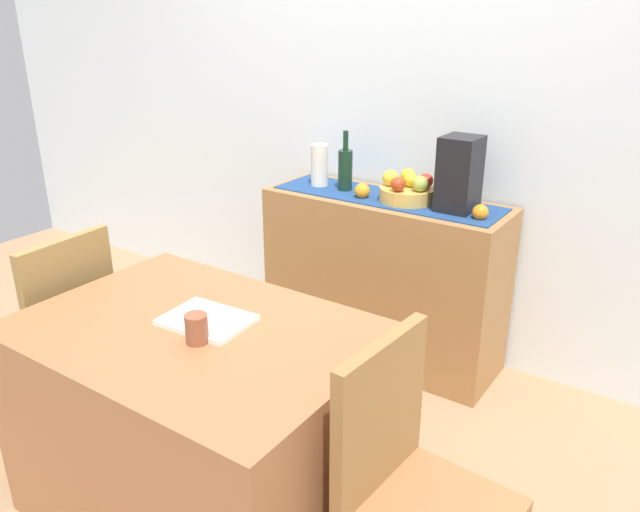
{
  "coord_description": "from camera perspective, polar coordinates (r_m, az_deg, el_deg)",
  "views": [
    {
      "loc": [
        1.43,
        -1.66,
        1.7
      ],
      "look_at": [
        0.04,
        0.38,
        0.72
      ],
      "focal_mm": 34.94,
      "sensor_mm": 36.0,
      "label": 1
    }
  ],
  "objects": [
    {
      "name": "table_runner",
      "position": [
        3.04,
        6.08,
        5.33
      ],
      "size": [
        1.14,
        0.32,
        0.01
      ],
      "primitive_type": "cube",
      "color": "navy",
      "rests_on": "sideboard_console"
    },
    {
      "name": "dining_table",
      "position": [
        2.27,
        -10.74,
        -14.72
      ],
      "size": [
        1.17,
        0.82,
        0.74
      ],
      "primitive_type": "cube",
      "color": "#9A633B",
      "rests_on": "ground"
    },
    {
      "name": "apple_rear",
      "position": [
        2.9,
        9.17,
        6.55
      ],
      "size": [
        0.07,
        0.07,
        0.07
      ],
      "primitive_type": "sphere",
      "color": "#9AB442",
      "rests_on": "fruit_bowl"
    },
    {
      "name": "ground_plane",
      "position": [
        2.78,
        -5.3,
        -16.46
      ],
      "size": [
        6.4,
        6.4,
        0.02
      ],
      "primitive_type": "cube",
      "color": "#A07B56",
      "rests_on": "ground"
    },
    {
      "name": "ceramic_vase",
      "position": [
        3.21,
        -0.05,
        8.27
      ],
      "size": [
        0.09,
        0.09,
        0.22
      ],
      "primitive_type": "cylinder",
      "color": "silver",
      "rests_on": "sideboard_console"
    },
    {
      "name": "apple_left",
      "position": [
        2.97,
        9.68,
        6.82
      ],
      "size": [
        0.07,
        0.07,
        0.07
      ],
      "primitive_type": "sphere",
      "color": "red",
      "rests_on": "fruit_bowl"
    },
    {
      "name": "fruit_bowl",
      "position": [
        2.98,
        7.99,
        5.63
      ],
      "size": [
        0.26,
        0.26,
        0.07
      ],
      "primitive_type": "cylinder",
      "color": "gold",
      "rests_on": "table_runner"
    },
    {
      "name": "wine_bottle",
      "position": [
        3.13,
        2.33,
        7.96
      ],
      "size": [
        0.07,
        0.07,
        0.3
      ],
      "color": "#133020",
      "rests_on": "sideboard_console"
    },
    {
      "name": "apple_front",
      "position": [
        2.98,
        8.33,
        6.92
      ],
      "size": [
        0.07,
        0.07,
        0.07
      ],
      "primitive_type": "sphere",
      "color": "gold",
      "rests_on": "fruit_bowl"
    },
    {
      "name": "apple_center",
      "position": [
        2.89,
        7.16,
        6.54
      ],
      "size": [
        0.07,
        0.07,
        0.07
      ],
      "primitive_type": "sphere",
      "color": "#AD391A",
      "rests_on": "fruit_bowl"
    },
    {
      "name": "apple_upper",
      "position": [
        3.05,
        8.07,
        7.31
      ],
      "size": [
        0.07,
        0.07,
        0.07
      ],
      "primitive_type": "sphere",
      "color": "gold",
      "rests_on": "fruit_bowl"
    },
    {
      "name": "coffee_cup",
      "position": [
        1.96,
        -11.23,
        -6.54
      ],
      "size": [
        0.07,
        0.07,
        0.09
      ],
      "primitive_type": "cylinder",
      "color": "brown",
      "rests_on": "dining_table"
    },
    {
      "name": "apple_right",
      "position": [
        2.98,
        6.48,
        7.12
      ],
      "size": [
        0.08,
        0.08,
        0.08
      ],
      "primitive_type": "sphere",
      "color": "gold",
      "rests_on": "fruit_bowl"
    },
    {
      "name": "open_book",
      "position": [
        2.09,
        -10.3,
        -5.81
      ],
      "size": [
        0.29,
        0.23,
        0.02
      ],
      "primitive_type": "cube",
      "rotation": [
        0.0,
        0.0,
        0.07
      ],
      "color": "white",
      "rests_on": "dining_table"
    },
    {
      "name": "orange_loose_mid",
      "position": [
        3.02,
        3.89,
        5.97
      ],
      "size": [
        0.07,
        0.07,
        0.07
      ],
      "primitive_type": "sphere",
      "color": "orange",
      "rests_on": "sideboard_console"
    },
    {
      "name": "sideboard_console",
      "position": [
        3.19,
        5.78,
        -2.06
      ],
      "size": [
        1.21,
        0.42,
        0.85
      ],
      "primitive_type": "cube",
      "color": "#9B6C3D",
      "rests_on": "ground"
    },
    {
      "name": "coffee_maker",
      "position": [
        2.85,
        12.65,
        7.3
      ],
      "size": [
        0.16,
        0.18,
        0.34
      ],
      "primitive_type": "cube",
      "color": "black",
      "rests_on": "sideboard_console"
    },
    {
      "name": "chair_near_window",
      "position": [
        2.9,
        -22.79,
        -9.85
      ],
      "size": [
        0.42,
        0.42,
        0.9
      ],
      "color": "olive",
      "rests_on": "ground"
    },
    {
      "name": "orange_loose_far",
      "position": [
        2.78,
        14.47,
        3.91
      ],
      "size": [
        0.07,
        0.07,
        0.07
      ],
      "primitive_type": "sphere",
      "color": "orange",
      "rests_on": "sideboard_console"
    },
    {
      "name": "room_wall_rear",
      "position": [
        3.2,
        7.81,
        15.18
      ],
      "size": [
        6.4,
        0.06,
        2.7
      ],
      "primitive_type": "cube",
      "color": "silver",
      "rests_on": "ground"
    }
  ]
}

